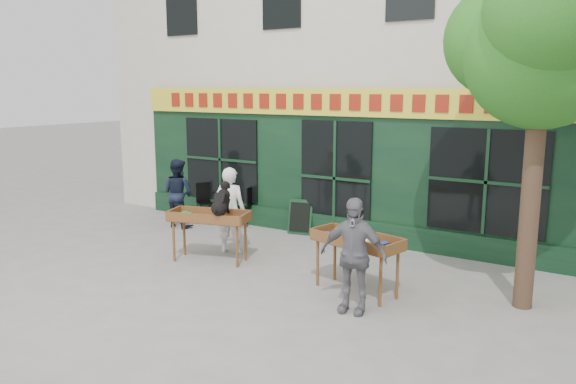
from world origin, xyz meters
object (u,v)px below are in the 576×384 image
Objects in this scene: woman at (230,210)px; book_cart_right at (357,244)px; dog at (221,198)px; bistro_table at (225,201)px; man_left at (178,193)px; man_right at (353,255)px; book_cart_center at (209,219)px.

woman reaches higher than book_cart_right.
dog is 0.34× the size of woman.
bistro_table is at bearing 111.88° from dog.
woman is at bearing -178.87° from book_cart_right.
book_cart_right is at bearing -15.46° from dog.
man_left is at bearing 175.92° from book_cart_right.
bistro_table is at bearing -64.73° from woman.
woman is 3.70m from man_right.
book_cart_center is 0.65m from woman.
man_right reaches higher than book_cart_right.
woman is 1.01× the size of man_right.
woman reaches higher than dog.
book_cart_center is at bearing 160.57° from man_right.
book_cart_center is 0.98× the size of man_left.
book_cart_center is 3.14m from bistro_table.
book_cart_right is at bearing -28.57° from bistro_table.
dog is 2.80m from book_cart_right.
bistro_table is (-1.72, 2.61, -0.28)m from book_cart_center.
man_left is (-5.54, 1.73, -0.00)m from book_cart_right.
woman is 1.10× the size of book_cart_right.
man_right is 2.29× the size of bistro_table.
man_right is 1.06× the size of man_left.
dog is at bearing -24.17° from book_cart_center.
book_cart_right is (2.76, 0.03, -0.47)m from dog.
woman is 3.19m from book_cart_right.
man_left is (-0.70, -0.90, 0.28)m from bistro_table.
dog is 0.79× the size of bistro_table.
book_cart_right is 5.80m from man_left.
dog is 3.46m from bistro_table.
man_left is at bearing 131.54° from dog.
man_right reaches higher than man_left.
book_cart_right is at bearing 160.80° from man_left.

